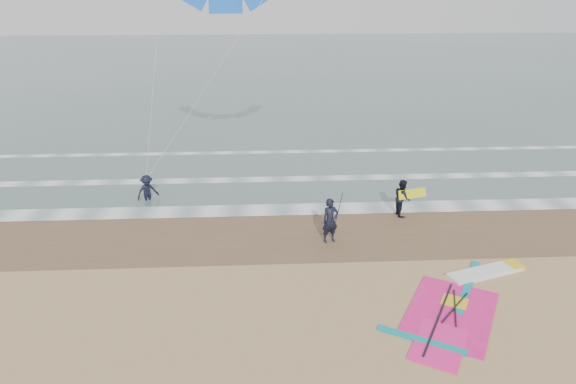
{
  "coord_description": "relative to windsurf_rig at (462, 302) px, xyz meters",
  "views": [
    {
      "loc": [
        -1.9,
        -12.58,
        9.5
      ],
      "look_at": [
        -0.98,
        5.0,
        2.2
      ],
      "focal_mm": 32.0,
      "sensor_mm": 36.0,
      "label": 1
    }
  ],
  "objects": [
    {
      "name": "ground",
      "position": [
        -4.36,
        -0.83,
        -0.04
      ],
      "size": [
        120.0,
        120.0,
        0.0
      ],
      "primitive_type": "plane",
      "color": "tan",
      "rests_on": "ground"
    },
    {
      "name": "sea_water",
      "position": [
        -4.36,
        47.17,
        -0.03
      ],
      "size": [
        120.0,
        80.0,
        0.02
      ],
      "primitive_type": "cube",
      "color": "#47605E",
      "rests_on": "ground"
    },
    {
      "name": "wet_sand_band",
      "position": [
        -4.36,
        5.17,
        -0.03
      ],
      "size": [
        120.0,
        5.0,
        0.01
      ],
      "primitive_type": "cube",
      "color": "brown",
      "rests_on": "ground"
    },
    {
      "name": "foam_waterline",
      "position": [
        -4.36,
        9.62,
        -0.01
      ],
      "size": [
        120.0,
        9.15,
        0.02
      ],
      "color": "white",
      "rests_on": "ground"
    },
    {
      "name": "windsurf_rig",
      "position": [
        0.0,
        0.0,
        0.0
      ],
      "size": [
        5.98,
        5.66,
        0.14
      ],
      "color": "white",
      "rests_on": "ground"
    },
    {
      "name": "person_standing",
      "position": [
        -3.69,
        4.33,
        0.86
      ],
      "size": [
        0.76,
        0.61,
        1.8
      ],
      "primitive_type": "imported",
      "rotation": [
        0.0,
        0.0,
        0.3
      ],
      "color": "black",
      "rests_on": "ground"
    },
    {
      "name": "person_walking",
      "position": [
        -0.28,
        6.63,
        0.78
      ],
      "size": [
        0.66,
        0.83,
        1.63
      ],
      "primitive_type": "imported",
      "rotation": [
        0.0,
        0.0,
        1.63
      ],
      "color": "black",
      "rests_on": "ground"
    },
    {
      "name": "person_wading",
      "position": [
        -11.6,
        8.76,
        0.77
      ],
      "size": [
        1.19,
        1.09,
        1.61
      ],
      "primitive_type": "imported",
      "rotation": [
        0.0,
        0.0,
        0.61
      ],
      "color": "black",
      "rests_on": "ground"
    },
    {
      "name": "held_pole",
      "position": [
        -3.39,
        4.33,
        1.29
      ],
      "size": [
        0.17,
        0.86,
        1.82
      ],
      "color": "black",
      "rests_on": "ground"
    },
    {
      "name": "carried_kiteboard",
      "position": [
        0.12,
        6.53,
        0.99
      ],
      "size": [
        1.3,
        0.51,
        0.39
      ],
      "color": "yellow",
      "rests_on": "ground"
    }
  ]
}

